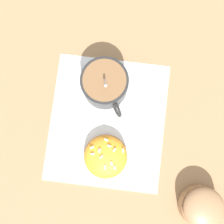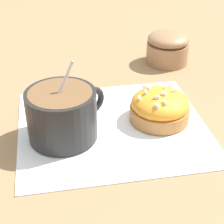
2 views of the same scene
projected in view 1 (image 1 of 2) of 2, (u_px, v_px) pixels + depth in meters
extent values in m
plane|color=#93704C|center=(107.00, 122.00, 0.64)|extent=(3.00, 3.00, 0.00)
cube|color=white|center=(107.00, 122.00, 0.64)|extent=(0.28, 0.25, 0.00)
cylinder|color=black|center=(105.00, 84.00, 0.61)|extent=(0.09, 0.09, 0.07)
cylinder|color=brown|center=(104.00, 81.00, 0.59)|extent=(0.08, 0.08, 0.01)
torus|color=black|center=(116.00, 108.00, 0.61)|extent=(0.04, 0.03, 0.04)
ellipsoid|color=silver|center=(107.00, 100.00, 0.63)|extent=(0.03, 0.02, 0.01)
cylinder|color=silver|center=(104.00, 78.00, 0.59)|extent=(0.05, 0.01, 0.10)
cylinder|color=#B2753D|center=(106.00, 156.00, 0.62)|extent=(0.09, 0.09, 0.02)
ellipsoid|color=orange|center=(106.00, 157.00, 0.60)|extent=(0.08, 0.08, 0.04)
cube|color=white|center=(115.00, 168.00, 0.59)|extent=(0.01, 0.00, 0.00)
cube|color=white|center=(102.00, 167.00, 0.58)|extent=(0.01, 0.00, 0.00)
cube|color=white|center=(123.00, 151.00, 0.59)|extent=(0.01, 0.00, 0.00)
cube|color=white|center=(92.00, 148.00, 0.59)|extent=(0.01, 0.01, 0.00)
cube|color=white|center=(101.00, 157.00, 0.58)|extent=(0.01, 0.01, 0.00)
cube|color=white|center=(111.00, 164.00, 0.58)|extent=(0.01, 0.01, 0.00)
cube|color=white|center=(115.00, 150.00, 0.59)|extent=(0.01, 0.01, 0.00)
cube|color=white|center=(93.00, 154.00, 0.59)|extent=(0.00, 0.01, 0.00)
cube|color=white|center=(109.00, 146.00, 0.59)|extent=(0.01, 0.01, 0.00)
cube|color=white|center=(106.00, 140.00, 0.59)|extent=(0.01, 0.01, 0.00)
cube|color=white|center=(99.00, 151.00, 0.59)|extent=(0.01, 0.01, 0.00)
cylinder|color=#99704C|center=(200.00, 206.00, 0.60)|extent=(0.08, 0.08, 0.04)
ellipsoid|color=#99704C|center=(204.00, 208.00, 0.57)|extent=(0.08, 0.08, 0.03)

